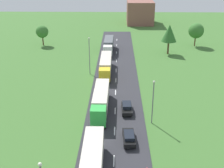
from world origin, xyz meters
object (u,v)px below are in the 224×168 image
(truck_second, at_px, (101,100))
(tree_birch, at_px, (42,32))
(truck_third, at_px, (106,65))
(car_fourth, at_px, (127,108))
(tree_maple, at_px, (196,31))
(car_third, at_px, (129,137))
(truck_fourth, at_px, (109,45))
(lamppost_second, at_px, (153,100))
(truck_lead, at_px, (92,166))
(lamppost_third, at_px, (89,54))
(tree_oak, at_px, (169,33))
(distant_building, at_px, (140,12))

(truck_second, bearing_deg, tree_birch, 115.84)
(truck_third, height_order, car_fourth, truck_third)
(car_fourth, xyz_separation_m, tree_maple, (22.32, 43.42, 3.94))
(car_fourth, bearing_deg, car_third, -89.48)
(truck_fourth, height_order, lamppost_second, lamppost_second)
(car_fourth, bearing_deg, tree_birch, 120.30)
(truck_lead, bearing_deg, truck_fourth, 89.72)
(car_third, bearing_deg, lamppost_third, 106.70)
(truck_fourth, bearing_deg, truck_second, -90.33)
(lamppost_third, relative_size, tree_oak, 1.05)
(truck_third, bearing_deg, distant_building, 78.66)
(car_third, distance_m, car_fourth, 9.18)
(truck_second, distance_m, lamppost_second, 9.80)
(distant_building, bearing_deg, lamppost_second, -92.40)
(truck_fourth, distance_m, car_fourth, 36.84)
(car_third, height_order, tree_birch, tree_birch)
(tree_maple, bearing_deg, tree_birch, -179.78)
(truck_second, bearing_deg, truck_lead, -90.17)
(car_third, bearing_deg, truck_lead, -120.67)
(car_third, relative_size, lamppost_second, 0.59)
(tree_birch, height_order, tree_maple, tree_maple)
(truck_fourth, xyz_separation_m, car_fourth, (4.38, -36.56, -1.25))
(tree_birch, relative_size, distant_building, 0.46)
(truck_third, xyz_separation_m, tree_maple, (26.83, 24.30, 2.75))
(truck_fourth, distance_m, tree_birch, 22.04)
(car_third, height_order, tree_oak, tree_oak)
(truck_second, distance_m, car_fourth, 4.78)
(lamppost_second, xyz_separation_m, tree_maple, (18.32, 47.08, 0.55))
(truck_second, bearing_deg, lamppost_second, -26.03)
(truck_third, relative_size, tree_maple, 1.93)
(lamppost_second, distance_m, tree_oak, 39.57)
(tree_birch, height_order, distant_building, distant_building)
(truck_fourth, bearing_deg, truck_third, -90.42)
(truck_second, bearing_deg, tree_oak, 63.39)
(truck_third, distance_m, car_fourth, 19.68)
(lamppost_second, relative_size, tree_birch, 1.21)
(car_third, bearing_deg, car_fourth, 90.52)
(truck_third, bearing_deg, truck_second, -90.26)
(truck_fourth, height_order, tree_maple, tree_maple)
(car_third, bearing_deg, distant_building, 85.21)
(truck_lead, relative_size, truck_third, 0.97)
(truck_third, xyz_separation_m, tree_oak, (17.14, 15.80, 3.92))
(truck_fourth, relative_size, lamppost_third, 1.36)
(car_fourth, distance_m, distant_building, 79.19)
(truck_lead, distance_m, tree_oak, 54.99)
(car_fourth, xyz_separation_m, lamppost_second, (4.00, -3.66, 3.39))
(lamppost_third, bearing_deg, lamppost_second, -61.06)
(tree_birch, bearing_deg, lamppost_second, -58.03)
(truck_third, relative_size, car_third, 3.09)
(car_third, relative_size, tree_birch, 0.72)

